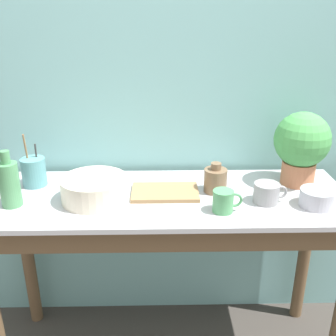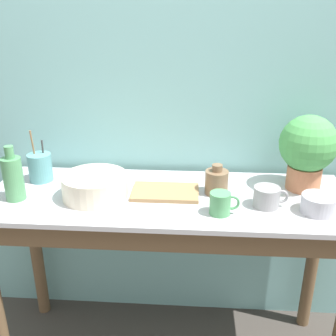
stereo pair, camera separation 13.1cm
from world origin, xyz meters
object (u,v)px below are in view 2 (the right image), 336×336
potted_plant (308,148)px  bowl_wash_large (95,186)px  bowl_small_steel (319,204)px  mug_grey (267,197)px  bottle_tall (13,178)px  tray_board (165,192)px  bottle_short (217,182)px  utensil_cup (40,167)px  mug_green (221,203)px

potted_plant → bowl_wash_large: potted_plant is taller
bowl_wash_large → bowl_small_steel: 0.86m
mug_grey → potted_plant: bearing=44.7°
bottle_tall → tray_board: (0.59, 0.09, -0.08)m
bottle_short → utensil_cup: size_ratio=0.55×
bottle_short → tray_board: bottle_short is taller
potted_plant → bowl_small_steel: 0.26m
mug_green → tray_board: mug_green is taller
utensil_cup → mug_green: bearing=-18.2°
mug_green → bowl_small_steel: 0.36m
bottle_short → tray_board: 0.21m
bowl_small_steel → utensil_cup: utensil_cup is taller
bowl_wash_large → bottle_tall: size_ratio=1.17×
bowl_wash_large → utensil_cup: bearing=152.4°
bottle_tall → tray_board: 0.60m
bottle_tall → utensil_cup: utensil_cup is taller
bottle_tall → bottle_short: (0.80, 0.11, -0.04)m
mug_grey → bowl_small_steel: mug_grey is taller
tray_board → potted_plant: bearing=9.4°
potted_plant → bottle_tall: potted_plant is taller
bottle_short → tray_board: bearing=-174.1°
bowl_wash_large → mug_grey: bowl_wash_large is taller
mug_green → utensil_cup: bearing=161.8°
bowl_wash_large → bottle_tall: (-0.31, -0.04, 0.05)m
bottle_tall → potted_plant: bearing=8.9°
potted_plant → bottle_tall: bearing=-171.1°
mug_green → bowl_wash_large: bearing=167.6°
utensil_cup → bottle_short: bearing=-5.9°
potted_plant → mug_green: 0.46m
bowl_wash_large → tray_board: bowl_wash_large is taller
tray_board → bottle_short: bearing=5.9°
bowl_small_steel → utensil_cup: (-1.13, 0.22, 0.03)m
bottle_tall → bottle_short: 0.81m
utensil_cup → potted_plant: bearing=-0.3°
potted_plant → utensil_cup: bearing=179.7°
mug_green → mug_grey: bearing=21.9°
bowl_wash_large → utensil_cup: utensil_cup is taller
bowl_small_steel → tray_board: size_ratio=0.47×
bottle_short → utensil_cup: bearing=174.1°
bowl_wash_large → bottle_short: bearing=7.7°
potted_plant → mug_grey: potted_plant is taller
bowl_wash_large → mug_green: size_ratio=2.35×
mug_grey → tray_board: (-0.39, 0.08, -0.03)m
potted_plant → mug_grey: (-0.18, -0.18, -0.14)m
potted_plant → utensil_cup: potted_plant is taller
mug_green → tray_board: (-0.22, 0.15, -0.03)m
potted_plant → bottle_short: 0.39m
bottle_short → bowl_small_steel: bottle_short is taller
bottle_tall → mug_grey: 0.99m
mug_grey → bowl_small_steel: size_ratio=1.03×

